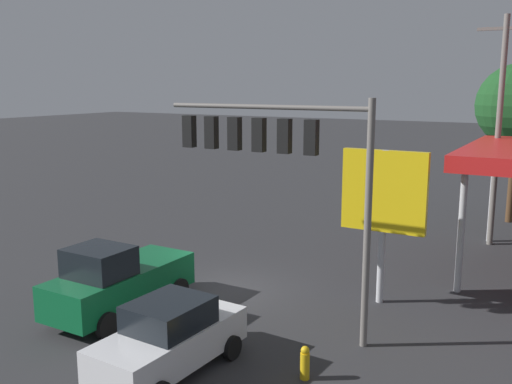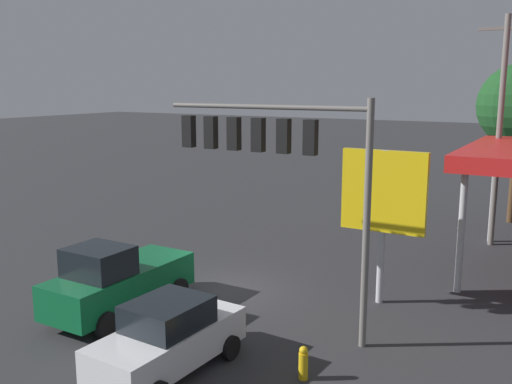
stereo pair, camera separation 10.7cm
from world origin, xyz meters
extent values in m
plane|color=#2D2D30|center=(0.00, 0.00, 0.00)|extent=(200.00, 200.00, 0.00)
cylinder|color=slate|center=(-5.72, 1.84, 3.48)|extent=(0.20, 0.20, 6.97)
cylinder|color=slate|center=(-2.47, 1.84, 6.67)|extent=(6.50, 0.14, 0.14)
cube|color=black|center=(-4.00, 1.84, 5.85)|extent=(0.36, 0.28, 1.00)
sphere|color=#360505|center=(-4.00, 1.66, 6.15)|extent=(0.22, 0.22, 0.22)
sphere|color=yellow|center=(-4.00, 1.66, 5.85)|extent=(0.22, 0.22, 0.22)
sphere|color=black|center=(-4.00, 1.66, 5.55)|extent=(0.22, 0.22, 0.22)
cube|color=black|center=(-3.15, 1.84, 5.85)|extent=(0.36, 0.28, 1.00)
sphere|color=#360505|center=(-3.15, 1.66, 6.15)|extent=(0.22, 0.22, 0.22)
sphere|color=yellow|center=(-3.15, 1.66, 5.85)|extent=(0.22, 0.22, 0.22)
sphere|color=black|center=(-3.15, 1.66, 5.55)|extent=(0.22, 0.22, 0.22)
cube|color=black|center=(-2.30, 1.84, 5.85)|extent=(0.36, 0.28, 1.00)
sphere|color=#360505|center=(-2.30, 1.66, 6.15)|extent=(0.22, 0.22, 0.22)
sphere|color=yellow|center=(-2.30, 1.66, 5.85)|extent=(0.22, 0.22, 0.22)
sphere|color=black|center=(-2.30, 1.66, 5.55)|extent=(0.22, 0.22, 0.22)
cube|color=black|center=(-1.46, 1.84, 5.85)|extent=(0.36, 0.28, 1.00)
sphere|color=#360505|center=(-1.46, 1.66, 6.15)|extent=(0.22, 0.22, 0.22)
sphere|color=yellow|center=(-1.46, 1.66, 5.85)|extent=(0.22, 0.22, 0.22)
sphere|color=black|center=(-1.46, 1.66, 5.55)|extent=(0.22, 0.22, 0.22)
cube|color=black|center=(-0.61, 1.84, 5.85)|extent=(0.36, 0.28, 1.00)
sphere|color=#360505|center=(-0.61, 1.66, 6.15)|extent=(0.22, 0.22, 0.22)
sphere|color=yellow|center=(-0.61, 1.66, 5.85)|extent=(0.22, 0.22, 0.22)
sphere|color=black|center=(-0.61, 1.66, 5.55)|extent=(0.22, 0.22, 0.22)
cube|color=black|center=(0.23, 1.84, 5.85)|extent=(0.36, 0.28, 1.00)
sphere|color=#360505|center=(0.23, 1.66, 6.15)|extent=(0.22, 0.22, 0.22)
sphere|color=yellow|center=(0.23, 1.66, 5.85)|extent=(0.22, 0.22, 0.22)
sphere|color=black|center=(0.23, 1.66, 5.55)|extent=(0.22, 0.22, 0.22)
cylinder|color=slate|center=(-7.29, -11.12, 5.16)|extent=(0.26, 0.26, 10.31)
cube|color=slate|center=(-7.29, -11.12, 9.71)|extent=(2.40, 0.14, 0.14)
cylinder|color=#B7B7BC|center=(-7.19, -11.66, 2.17)|extent=(0.24, 0.24, 4.35)
cylinder|color=#B7B7BC|center=(-7.19, -3.98, 2.17)|extent=(0.24, 0.24, 4.35)
cylinder|color=#B7B7BC|center=(-5.08, -1.63, 2.60)|extent=(0.24, 0.24, 5.21)
cube|color=yellow|center=(-5.08, -1.63, 3.85)|extent=(2.84, 0.24, 2.72)
cube|color=black|center=(-5.08, -1.76, 3.85)|extent=(1.99, 0.04, 0.95)
cube|color=#0C592D|center=(1.94, 3.40, 0.95)|extent=(2.06, 5.22, 1.10)
cube|color=black|center=(1.95, 4.30, 1.95)|extent=(1.86, 1.62, 0.90)
cylinder|color=black|center=(0.94, 5.10, 0.40)|extent=(0.23, 0.80, 0.80)
cylinder|color=black|center=(2.98, 5.07, 0.40)|extent=(0.23, 0.80, 0.80)
cylinder|color=black|center=(0.89, 1.72, 0.40)|extent=(0.23, 0.80, 0.80)
cylinder|color=black|center=(2.93, 1.69, 0.40)|extent=(0.23, 0.80, 0.80)
cube|color=silver|center=(-1.90, 5.75, 0.78)|extent=(2.04, 4.49, 0.90)
cube|color=black|center=(-1.90, 5.75, 1.58)|extent=(1.76, 2.09, 0.70)
cylinder|color=black|center=(-0.91, 7.13, 0.33)|extent=(0.26, 0.67, 0.66)
cylinder|color=black|center=(-2.90, 4.37, 0.33)|extent=(0.26, 0.67, 0.66)
cylinder|color=black|center=(-1.06, 4.27, 0.33)|extent=(0.26, 0.67, 0.66)
cylinder|color=#4C331E|center=(-7.54, -16.34, 2.37)|extent=(0.36, 0.36, 4.74)
cylinder|color=gold|center=(-5.06, 4.36, 0.35)|extent=(0.24, 0.24, 0.70)
sphere|color=gold|center=(-5.06, 4.36, 0.77)|extent=(0.22, 0.22, 0.22)
camera|label=1|loc=(-10.59, 16.47, 7.31)|focal=40.00mm
camera|label=2|loc=(-10.68, 16.42, 7.31)|focal=40.00mm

